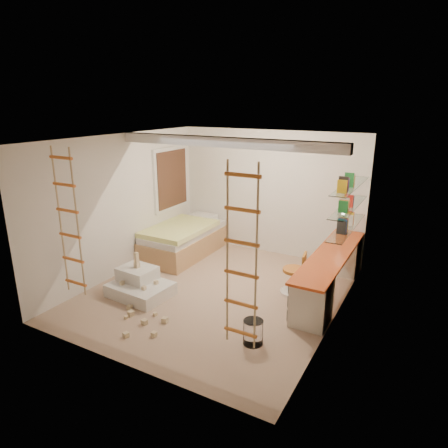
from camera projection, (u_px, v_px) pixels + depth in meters
The scene contains 15 objects.
floor at pixel (216, 292), 6.86m from camera, with size 4.50×4.50×0.00m, color tan.
ceiling_beam at pixel (224, 142), 6.37m from camera, with size 4.00×0.18×0.16m, color white.
window_frame at pixel (171, 179), 8.57m from camera, with size 0.06×1.15×1.35m, color white.
window_blind at pixel (172, 179), 8.55m from camera, with size 0.02×1.00×1.20m, color #4C2D1E.
rope_ladder_left at pixel (69, 223), 5.58m from camera, with size 0.41×0.04×2.13m, color orange, non-canonical shape.
rope_ladder_right at pixel (241, 259), 4.33m from camera, with size 0.41×0.04×2.13m, color #C96E22, non-canonical shape.
waste_bin at pixel (253, 332), 5.37m from camera, with size 0.28×0.28×0.34m, color white.
desk at pixel (330, 273), 6.67m from camera, with size 0.56×2.80×0.75m.
shelves at pixel (349, 207), 6.50m from camera, with size 0.25×1.80×0.71m.
bed at pixel (184, 240), 8.48m from camera, with size 1.02×2.00×0.69m.
task_lamp at pixel (344, 216), 7.28m from camera, with size 0.14×0.36×0.57m.
swivel_chair at pixel (295, 279), 6.74m from camera, with size 0.51×0.51×0.74m.
play_platform at pixel (140, 285), 6.75m from camera, with size 1.03×0.82×0.43m.
toy_blocks at pixel (140, 297), 6.25m from camera, with size 1.27×1.27×0.70m.
books at pixel (350, 199), 6.46m from camera, with size 0.14×0.64×0.92m.
Camera 1 is at (3.13, -5.36, 3.16)m, focal length 32.00 mm.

